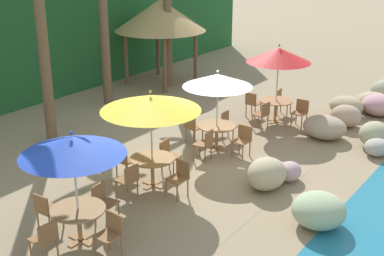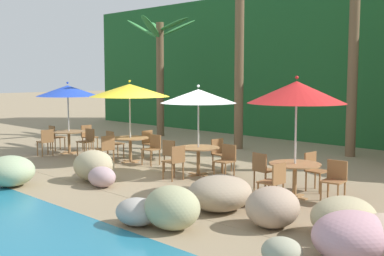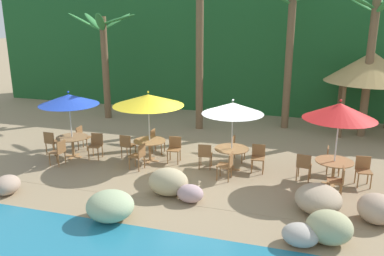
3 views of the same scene
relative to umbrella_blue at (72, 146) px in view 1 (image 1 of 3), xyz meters
The scene contains 28 objects.
ground_plane 5.05m from the umbrella_blue, ahead, with size 120.00×120.00×0.00m, color #937F60.
terrace_deck 5.05m from the umbrella_blue, ahead, with size 18.00×5.20×0.01m.
rock_seawall 9.13m from the umbrella_blue, 16.13° to the right, with size 17.79×3.30×0.86m.
umbrella_blue is the anchor object (origin of this frame).
dining_table_blue 1.47m from the umbrella_blue, 90.00° to the left, with size 1.10×1.10×0.74m.
chair_blue_seaward 1.79m from the umbrella_blue, 11.45° to the left, with size 0.46×0.46×0.87m.
chair_blue_inland 1.79m from the umbrella_blue, 99.19° to the left, with size 0.45×0.44×0.87m.
chair_blue_left 1.79m from the umbrella_blue, behind, with size 0.45×0.46×0.87m.
chair_blue_right 1.79m from the umbrella_blue, 87.53° to the right, with size 0.45×0.45×0.87m.
umbrella_yellow 2.80m from the umbrella_blue, ahead, with size 2.38×2.38×2.46m.
dining_table_yellow 3.16m from the umbrella_blue, ahead, with size 1.10×1.10×0.74m.
chair_yellow_seaward 3.97m from the umbrella_blue, ahead, with size 0.46×0.47×0.87m.
chair_yellow_inland 3.33m from the umbrella_blue, 25.61° to the left, with size 0.44×0.43×0.87m.
chair_yellow_left 2.51m from the umbrella_blue, 12.18° to the left, with size 0.46×0.47×0.87m.
chair_yellow_right 3.19m from the umbrella_blue, ahead, with size 0.48×0.47×0.87m.
umbrella_white 5.63m from the umbrella_blue, ahead, with size 1.96×1.96×2.36m.
dining_table_white 5.82m from the umbrella_blue, ahead, with size 1.10×1.10×0.74m.
chair_white_seaward 6.67m from the umbrella_blue, ahead, with size 0.45×0.45×0.87m.
chair_white_inland 5.95m from the umbrella_blue, 12.94° to the left, with size 0.46×0.46×0.87m.
chair_white_left 5.04m from the umbrella_blue, ahead, with size 0.47×0.47×0.87m.
chair_white_right 5.89m from the umbrella_blue, ahead, with size 0.45×0.44×0.87m.
umbrella_red 8.74m from the umbrella_blue, ahead, with size 2.07×2.07×2.59m.
dining_table_red 8.86m from the umbrella_blue, ahead, with size 1.10×1.10×0.74m.
chair_red_seaward 9.70m from the umbrella_blue, ahead, with size 0.47×0.48×0.87m.
chair_red_inland 8.88m from the umbrella_blue, ahead, with size 0.45×0.44×0.87m.
chair_red_left 8.04m from the umbrella_blue, ahead, with size 0.47×0.48×0.87m.
chair_red_right 8.99m from the umbrella_blue, ahead, with size 0.43×0.42×0.87m.
palapa_hut 11.98m from the umbrella_blue, 31.46° to the left, with size 3.69×3.69×3.43m.
Camera 1 is at (-10.54, -7.39, 5.82)m, focal length 48.42 mm.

